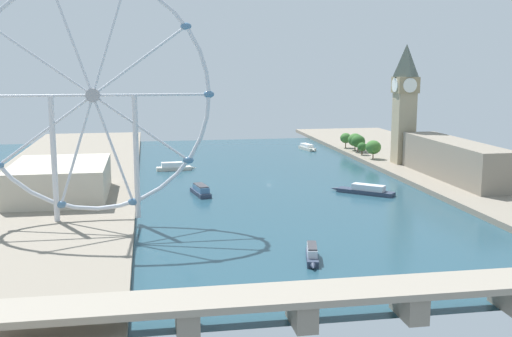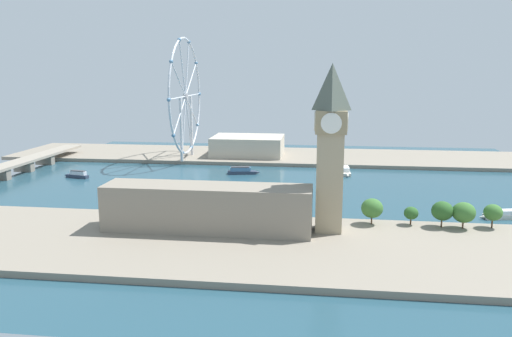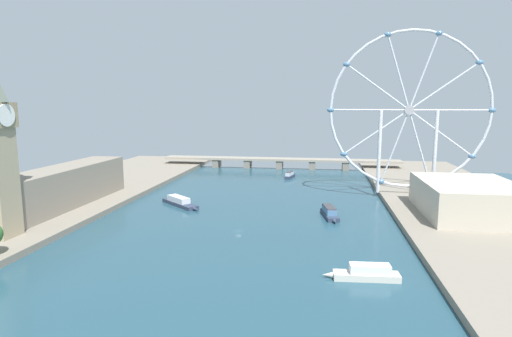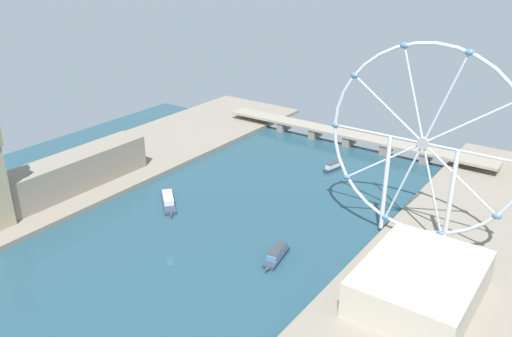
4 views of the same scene
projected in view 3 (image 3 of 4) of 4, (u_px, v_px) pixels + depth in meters
The scene contains 10 objects.
ground_plane at pixel (238, 231), 201.84m from camera, with size 418.25×418.25×0.00m, color #234756.
riverbank_left at pixel (10, 218), 220.33m from camera, with size 90.00×520.00×3.00m, color gray.
parliament_block at pixel (65, 186), 240.64m from camera, with size 22.00×102.00×22.55m, color gray.
ferris_wheel at pixel (409, 111), 266.96m from camera, with size 104.81×3.20×105.81m.
riverside_hall at pixel (469, 198), 219.55m from camera, with size 47.78×64.27×17.54m, color #BCB29E.
river_bridge at pixel (280, 161), 404.43m from camera, with size 230.25×16.55×9.72m.
tour_boat_0 at pixel (290, 175), 350.34m from camera, with size 8.08×21.68×5.71m.
tour_boat_2 at pixel (366, 273), 145.14m from camera, with size 27.11×7.43×5.54m.
tour_boat_3 at pixel (330, 213), 226.48m from camera, with size 10.31×26.49×5.88m.
tour_boat_4 at pixel (180, 202), 253.00m from camera, with size 31.34×27.89×5.40m.
Camera 3 is at (38.27, -191.37, 60.48)m, focal length 28.99 mm.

